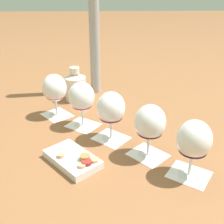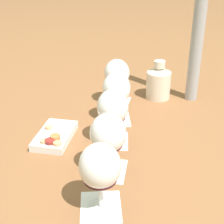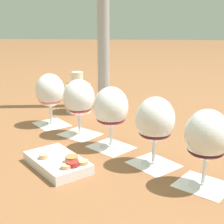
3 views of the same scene
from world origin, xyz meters
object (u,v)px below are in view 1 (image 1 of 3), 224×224
Objects in this scene: wine_glass_1 at (82,98)px; ceramic_vase at (75,86)px; wine_glass_4 at (194,141)px; wine_glass_0 at (55,90)px; snack_dish at (73,159)px; wine_glass_3 at (150,124)px; wine_glass_2 at (112,110)px; umbrella_pole at (94,17)px.

wine_glass_1 reaches higher than ceramic_vase.
wine_glass_4 is 0.68m from ceramic_vase.
wine_glass_0 is 0.36m from snack_dish.
ceramic_vase is at bearing 100.35° from wine_glass_1.
wine_glass_3 is at bearing -41.93° from wine_glass_0.
umbrella_pole reaches higher than wine_glass_2.
wine_glass_4 is at bearing -44.70° from wine_glass_3.
umbrella_pole reaches higher than wine_glass_4.
wine_glass_0 is 0.30m from wine_glass_2.
wine_glass_0 is 0.60m from wine_glass_4.
wine_glass_4 is at bearing -42.61° from wine_glass_0.
wine_glass_2 is at bearing 48.40° from snack_dish.
wine_glass_1 is 0.24× the size of umbrella_pole.
wine_glass_1 is at bearing -79.65° from ceramic_vase.
wine_glass_4 is (0.44, -0.41, 0.00)m from wine_glass_0.
wine_glass_2 is 0.22m from snack_dish.
umbrella_pole is at bearing 82.83° from wine_glass_1.
snack_dish is at bearing -86.44° from ceramic_vase.
wine_glass_3 is (0.22, -0.21, 0.00)m from wine_glass_1.
wine_glass_2 is 1.12× the size of ceramic_vase.
umbrella_pole reaches higher than wine_glass_0.
wine_glass_0 is at bearing 139.05° from wine_glass_2.
umbrella_pole is (0.04, 0.35, 0.24)m from wine_glass_1.
wine_glass_0 is at bearing -112.47° from ceramic_vase.
snack_dish is 0.69m from umbrella_pole.
ceramic_vase is 0.50m from snack_dish.
wine_glass_0 is 1.00× the size of wine_glass_1.
wine_glass_2 is 0.39m from ceramic_vase.
wine_glass_4 is (0.22, -0.21, -0.00)m from wine_glass_2.
wine_glass_0 is 0.39m from umbrella_pole.
snack_dish is (0.10, -0.34, -0.10)m from wine_glass_0.
wine_glass_2 reaches higher than snack_dish.
ceramic_vase is (0.07, 0.16, -0.05)m from wine_glass_0.
wine_glass_2 is (0.11, -0.10, 0.00)m from wine_glass_1.
ceramic_vase reaches higher than snack_dish.
wine_glass_1 is 1.00× the size of wine_glass_4.
wine_glass_4 is 0.77m from umbrella_pole.
wine_glass_0 is at bearing 138.07° from wine_glass_3.
ceramic_vase is (-0.16, 0.36, -0.05)m from wine_glass_2.
wine_glass_2 is at bearing 136.21° from wine_glass_3.
ceramic_vase is at bearing -132.85° from umbrella_pole.
wine_glass_1 is at bearing 136.93° from wine_glass_3.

